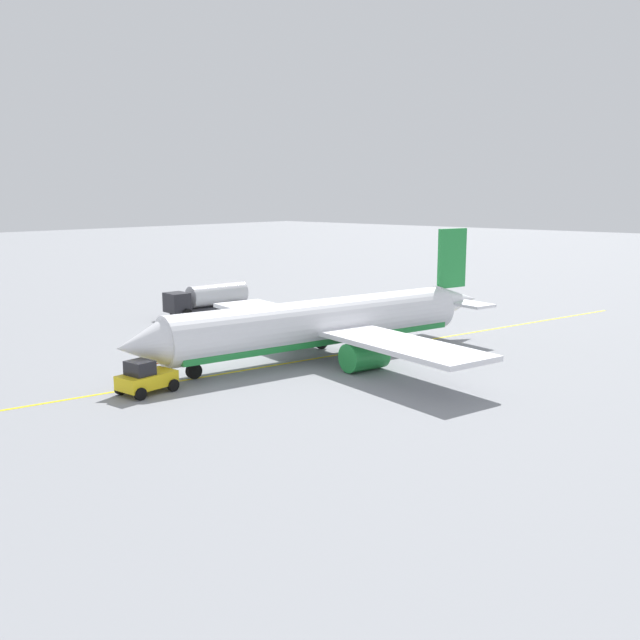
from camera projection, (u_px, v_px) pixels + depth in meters
ground_plane at (320, 358)px, 54.93m from camera, size 400.00×400.00×0.00m
airplane at (325, 324)px, 54.76m from camera, size 33.64×30.51×9.62m
fuel_tanker at (209, 298)px, 74.60m from camera, size 10.21×3.69×3.15m
pushback_tug at (145, 378)px, 45.00m from camera, size 3.71×2.49×2.20m
refueling_worker at (250, 314)px, 70.21m from camera, size 0.44×0.57×1.71m
safety_cone_nose at (159, 358)px, 53.22m from camera, size 0.67×0.67×0.75m
taxi_line_marking at (320, 358)px, 54.93m from camera, size 75.54×16.79×0.01m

